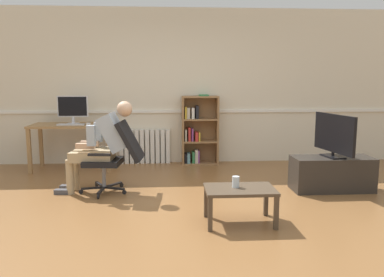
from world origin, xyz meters
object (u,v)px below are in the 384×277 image
imac_monitor (73,108)px  person_seated (101,144)px  keyboard (71,124)px  bookshelf (198,132)px  tv_screen (334,135)px  radiator (145,146)px  computer_desk (73,130)px  tv_stand (332,174)px  drinking_glass (236,182)px  office_chair (116,154)px  coffee_table (240,193)px  computer_mouse (88,124)px

imac_monitor → person_seated: imac_monitor is taller
imac_monitor → keyboard: bearing=-86.7°
bookshelf → tv_screen: 2.43m
radiator → person_seated: 1.84m
computer_desk → tv_stand: size_ratio=1.24×
computer_desk → person_seated: bearing=-62.9°
radiator → drinking_glass: radiator is taller
office_chair → coffee_table: 1.86m
keyboard → drinking_glass: keyboard is taller
computer_mouse → radiator: computer_mouse is taller
coffee_table → radiator: bearing=111.3°
computer_mouse → tv_stand: size_ratio=0.09×
keyboard → tv_stand: keyboard is taller
tv_screen → coffee_table: tv_screen is taller
imac_monitor → drinking_glass: 3.50m
tv_stand → coffee_table: (-1.46, -1.10, 0.09)m
computer_mouse → drinking_glass: 3.13m
computer_desk → bookshelf: bookshelf is taller
coffee_table → bookshelf: bearing=94.3°
person_seated → drinking_glass: 1.97m
computer_desk → coffee_table: (2.30, -2.56, -0.33)m
bookshelf → office_chair: (-1.21, -1.66, -0.06)m
tv_stand → person_seated: bearing=178.0°
computer_mouse → tv_stand: computer_mouse is taller
bookshelf → radiator: bookshelf is taller
imac_monitor → tv_screen: size_ratio=0.59×
keyboard → imac_monitor: bearing=93.3°
person_seated → radiator: bearing=170.8°
imac_monitor → coffee_table: 3.57m
office_chair → tv_stand: 2.90m
bookshelf → imac_monitor: bearing=-174.1°
person_seated → bookshelf: bearing=145.3°
tv_stand → drinking_glass: bearing=-144.6°
computer_desk → drinking_glass: bearing=-48.2°
person_seated → keyboard: bearing=-145.2°
keyboard → radiator: keyboard is taller
tv_stand → drinking_glass: 1.85m
person_seated → coffee_table: size_ratio=1.68×
coffee_table → tv_screen: bearing=37.0°
bookshelf → computer_desk: bearing=-172.0°
imac_monitor → person_seated: 1.63m
radiator → keyboard: bearing=-155.0°
drinking_glass → office_chair: bearing=140.1°
coffee_table → person_seated: bearing=143.1°
radiator → office_chair: office_chair is taller
imac_monitor → bookshelf: bearing=5.9°
computer_mouse → bookshelf: size_ratio=0.08×
person_seated → office_chair: bearing=90.0°
person_seated → tv_screen: (3.06, -0.11, 0.11)m
bookshelf → coffee_table: bookshelf is taller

